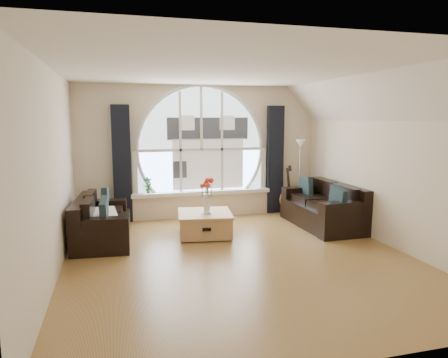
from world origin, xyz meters
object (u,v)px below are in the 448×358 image
at_px(sofa_left, 102,218).
at_px(potted_plant, 148,185).
at_px(coffee_chest, 205,223).
at_px(guitar, 287,190).
at_px(floor_lamp, 299,178).
at_px(sofa_right, 323,206).
at_px(vase_flowers, 207,191).

xyz_separation_m(sofa_left, potted_plant, (0.86, 1.27, 0.32)).
height_order(coffee_chest, potted_plant, potted_plant).
relative_size(coffee_chest, guitar, 0.87).
height_order(floor_lamp, guitar, floor_lamp).
xyz_separation_m(sofa_right, coffee_chest, (-2.29, -0.01, -0.18)).
bearing_deg(coffee_chest, vase_flowers, -73.34).
height_order(sofa_right, guitar, guitar).
bearing_deg(sofa_left, potted_plant, 60.43).
height_order(coffee_chest, guitar, guitar).
xyz_separation_m(sofa_right, guitar, (-0.24, 1.11, 0.13)).
distance_m(sofa_right, floor_lamp, 1.06).
height_order(coffee_chest, floor_lamp, floor_lamp).
distance_m(vase_flowers, guitar, 2.39).
relative_size(sofa_right, potted_plant, 5.48).
bearing_deg(sofa_right, coffee_chest, 179.27).
bearing_deg(floor_lamp, vase_flowers, -154.17).
distance_m(sofa_right, guitar, 1.15).
relative_size(sofa_left, coffee_chest, 1.80).
height_order(guitar, potted_plant, guitar).
bearing_deg(sofa_left, vase_flowers, -1.42).
bearing_deg(sofa_right, potted_plant, 155.92).
xyz_separation_m(sofa_left, guitar, (3.78, 1.04, 0.13)).
relative_size(sofa_left, vase_flowers, 2.36).
bearing_deg(sofa_right, guitar, 101.00).
bearing_deg(floor_lamp, potted_plant, 173.48).
bearing_deg(vase_flowers, coffee_chest, 98.46).
xyz_separation_m(vase_flowers, guitar, (2.04, 1.22, -0.27)).
bearing_deg(guitar, sofa_right, -84.66).
xyz_separation_m(sofa_left, vase_flowers, (1.74, -0.18, 0.40)).
relative_size(guitar, potted_plant, 3.17).
distance_m(floor_lamp, guitar, 0.37).
bearing_deg(vase_flowers, potted_plant, 121.39).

